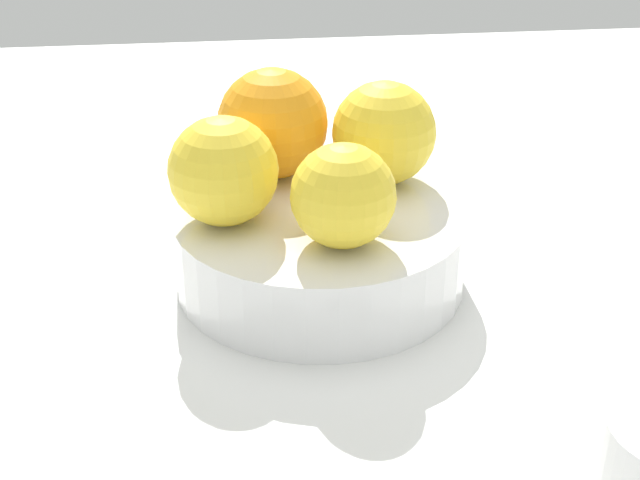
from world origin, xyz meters
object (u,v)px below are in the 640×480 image
(orange_in_bowl_0, at_px, (343,196))
(orange_in_bowl_1, at_px, (273,123))
(orange_in_bowl_3, at_px, (223,171))
(fruit_bowl, at_px, (320,249))
(orange_in_bowl_2, at_px, (384,133))

(orange_in_bowl_0, height_order, orange_in_bowl_1, orange_in_bowl_1)
(orange_in_bowl_1, relative_size, orange_in_bowl_3, 1.11)
(orange_in_bowl_0, xyz_separation_m, orange_in_bowl_1, (-0.10, -0.03, 0.01))
(fruit_bowl, distance_m, orange_in_bowl_2, 0.09)
(fruit_bowl, relative_size, orange_in_bowl_2, 2.70)
(orange_in_bowl_1, bearing_deg, fruit_bowl, 22.40)
(orange_in_bowl_1, bearing_deg, orange_in_bowl_2, 75.52)
(orange_in_bowl_1, relative_size, orange_in_bowl_2, 1.08)
(fruit_bowl, relative_size, orange_in_bowl_0, 3.01)
(orange_in_bowl_3, bearing_deg, orange_in_bowl_2, 114.12)
(fruit_bowl, height_order, orange_in_bowl_2, orange_in_bowl_2)
(orange_in_bowl_1, distance_m, orange_in_bowl_2, 0.07)
(orange_in_bowl_0, relative_size, orange_in_bowl_2, 0.90)
(fruit_bowl, xyz_separation_m, orange_in_bowl_2, (-0.04, 0.05, 0.06))
(fruit_bowl, xyz_separation_m, orange_in_bowl_0, (0.04, 0.01, 0.06))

